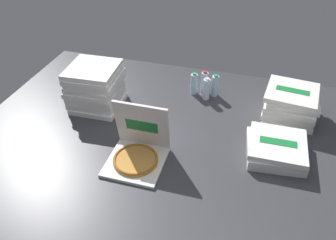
{
  "coord_description": "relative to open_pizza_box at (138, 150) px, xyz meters",
  "views": [
    {
      "loc": [
        0.49,
        -1.83,
        1.69
      ],
      "look_at": [
        -0.06,
        0.1,
        0.14
      ],
      "focal_mm": 35.56,
      "sensor_mm": 36.0,
      "label": 1
    }
  ],
  "objects": [
    {
      "name": "open_pizza_box",
      "position": [
        0.0,
        0.0,
        0.0
      ],
      "size": [
        0.4,
        0.41,
        0.42
      ],
      "color": "white",
      "rests_on": "ground_plane"
    },
    {
      "name": "water_bottle_3",
      "position": [
        0.29,
        1.02,
        0.02
      ],
      "size": [
        0.06,
        0.06,
        0.21
      ],
      "color": "silver",
      "rests_on": "ground_plane"
    },
    {
      "name": "water_bottle_2",
      "position": [
        0.33,
        0.9,
        0.02
      ],
      "size": [
        0.06,
        0.06,
        0.21
      ],
      "color": "silver",
      "rests_on": "ground_plane"
    },
    {
      "name": "ground_plane",
      "position": [
        0.19,
        0.22,
        -0.09
      ],
      "size": [
        3.2,
        2.4,
        0.02
      ],
      "primitive_type": "cube",
      "color": "#38383D"
    },
    {
      "name": "pizza_stack_left_near",
      "position": [
        -0.57,
        0.54,
        0.11
      ],
      "size": [
        0.44,
        0.44,
        0.38
      ],
      "color": "white",
      "rests_on": "ground_plane"
    },
    {
      "name": "pizza_stack_center_near",
      "position": [
        0.95,
        0.31,
        -0.02
      ],
      "size": [
        0.44,
        0.44,
        0.13
      ],
      "color": "white",
      "rests_on": "ground_plane"
    },
    {
      "name": "pizza_stack_left_far",
      "position": [
        1.04,
        0.82,
        0.04
      ],
      "size": [
        0.45,
        0.46,
        0.25
      ],
      "color": "white",
      "rests_on": "ground_plane"
    },
    {
      "name": "water_bottle_1",
      "position": [
        0.2,
        0.96,
        0.02
      ],
      "size": [
        0.06,
        0.06,
        0.21
      ],
      "color": "silver",
      "rests_on": "ground_plane"
    },
    {
      "name": "water_bottle_0",
      "position": [
        0.39,
        0.98,
        0.02
      ],
      "size": [
        0.06,
        0.06,
        0.21
      ],
      "color": "silver",
      "rests_on": "ground_plane"
    }
  ]
}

